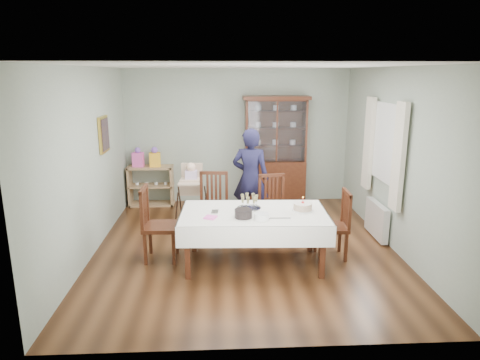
{
  "coord_description": "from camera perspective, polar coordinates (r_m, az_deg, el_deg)",
  "views": [
    {
      "loc": [
        -0.39,
        -6.13,
        2.61
      ],
      "look_at": [
        -0.06,
        0.2,
        1.02
      ],
      "focal_mm": 32.0,
      "sensor_mm": 36.0,
      "label": 1
    }
  ],
  "objects": [
    {
      "name": "window",
      "position": [
        7.02,
        18.97,
        4.66
      ],
      "size": [
        0.04,
        1.02,
        1.22
      ],
      "primitive_type": "cube",
      "color": "white",
      "rests_on": "room_shell"
    },
    {
      "name": "chair_far_left",
      "position": [
        6.9,
        -3.61,
        -5.31
      ],
      "size": [
        0.52,
        0.52,
        1.07
      ],
      "rotation": [
        0.0,
        0.0,
        -0.1
      ],
      "color": "#4A2512",
      "rests_on": "floor"
    },
    {
      "name": "high_chair",
      "position": [
        7.48,
        -6.42,
        -2.84
      ],
      "size": [
        0.53,
        0.53,
        1.13
      ],
      "rotation": [
        0.0,
        0.0,
        -0.05
      ],
      "color": "black",
      "rests_on": "floor"
    },
    {
      "name": "champagne_tray",
      "position": [
        5.97,
        1.21,
        -3.32
      ],
      "size": [
        0.34,
        0.34,
        0.2
      ],
      "color": "silver",
      "rests_on": "dining_table"
    },
    {
      "name": "dining_table",
      "position": [
        5.99,
        1.83,
        -7.7
      ],
      "size": [
        2.04,
        1.23,
        0.76
      ],
      "rotation": [
        0.0,
        0.0,
        -0.04
      ],
      "color": "#4A2512",
      "rests_on": "floor"
    },
    {
      "name": "woman",
      "position": [
        7.27,
        1.41,
        0.19
      ],
      "size": [
        0.71,
        0.56,
        1.72
      ],
      "primitive_type": "imported",
      "rotation": [
        0.0,
        0.0,
        2.88
      ],
      "color": "black",
      "rests_on": "floor"
    },
    {
      "name": "napkin_stack",
      "position": [
        5.63,
        -3.97,
        -4.98
      ],
      "size": [
        0.19,
        0.19,
        0.02
      ],
      "primitive_type": "cube",
      "rotation": [
        0.0,
        0.0,
        -0.38
      ],
      "color": "#FE5DC2",
      "rests_on": "dining_table"
    },
    {
      "name": "china_cabinet",
      "position": [
        8.59,
        4.71,
        4.09
      ],
      "size": [
        1.3,
        0.48,
        2.18
      ],
      "color": "#4A2512",
      "rests_on": "floor"
    },
    {
      "name": "radiator",
      "position": [
        7.29,
        17.75,
        -5.06
      ],
      "size": [
        0.1,
        0.8,
        0.55
      ],
      "primitive_type": "cube",
      "color": "white",
      "rests_on": "floor"
    },
    {
      "name": "chair_end_left",
      "position": [
        6.26,
        -10.63,
        -7.62
      ],
      "size": [
        0.49,
        0.49,
        1.07
      ],
      "rotation": [
        0.0,
        0.0,
        1.54
      ],
      "color": "#4A2512",
      "rests_on": "floor"
    },
    {
      "name": "plate_stack_dark",
      "position": [
        5.62,
        0.46,
        -4.48
      ],
      "size": [
        0.27,
        0.27,
        0.11
      ],
      "primitive_type": "cylinder",
      "rotation": [
        0.0,
        0.0,
        -0.16
      ],
      "color": "black",
      "rests_on": "dining_table"
    },
    {
      "name": "gift_bag_orange",
      "position": [
        8.63,
        -11.28,
        2.92
      ],
      "size": [
        0.23,
        0.17,
        0.39
      ],
      "color": "yellow",
      "rests_on": "sideboard"
    },
    {
      "name": "cutlery",
      "position": [
        5.87,
        -3.73,
        -4.22
      ],
      "size": [
        0.13,
        0.17,
        0.01
      ],
      "primitive_type": null,
      "rotation": [
        0.0,
        0.0,
        -0.07
      ],
      "color": "silver",
      "rests_on": "dining_table"
    },
    {
      "name": "floor",
      "position": [
        6.67,
        0.62,
        -8.92
      ],
      "size": [
        5.0,
        5.0,
        0.0
      ],
      "primitive_type": "plane",
      "color": "#593319",
      "rests_on": "ground"
    },
    {
      "name": "room_shell",
      "position": [
        6.73,
        0.38,
        6.38
      ],
      "size": [
        5.0,
        5.0,
        5.0
      ],
      "color": "#9EAA99",
      "rests_on": "floor"
    },
    {
      "name": "sideboard",
      "position": [
        8.8,
        -11.77,
        -0.74
      ],
      "size": [
        0.9,
        0.38,
        0.8
      ],
      "color": "tan",
      "rests_on": "floor"
    },
    {
      "name": "cake_knife",
      "position": [
        5.61,
        5.18,
        -5.1
      ],
      "size": [
        0.31,
        0.04,
        0.01
      ],
      "primitive_type": "cube",
      "rotation": [
        0.0,
        0.0,
        -0.03
      ],
      "color": "silver",
      "rests_on": "dining_table"
    },
    {
      "name": "plate_stack_white",
      "position": [
        5.56,
        2.9,
        -4.87
      ],
      "size": [
        0.23,
        0.23,
        0.08
      ],
      "primitive_type": "cylinder",
      "rotation": [
        0.0,
        0.0,
        -0.22
      ],
      "color": "white",
      "rests_on": "dining_table"
    },
    {
      "name": "chair_far_right",
      "position": [
        6.96,
        4.53,
        -5.28
      ],
      "size": [
        0.51,
        0.51,
        1.02
      ],
      "rotation": [
        0.0,
        0.0,
        0.14
      ],
      "color": "#4A2512",
      "rests_on": "floor"
    },
    {
      "name": "chair_end_right",
      "position": [
        6.37,
        12.15,
        -7.52
      ],
      "size": [
        0.46,
        0.46,
        0.99
      ],
      "rotation": [
        0.0,
        0.0,
        -1.6
      ],
      "color": "#4A2512",
      "rests_on": "floor"
    },
    {
      "name": "birthday_cake",
      "position": [
        5.96,
        8.35,
        -3.58
      ],
      "size": [
        0.29,
        0.29,
        0.2
      ],
      "color": "white",
      "rests_on": "dining_table"
    },
    {
      "name": "gift_bag_pink",
      "position": [
        8.69,
        -13.44,
        2.86
      ],
      "size": [
        0.23,
        0.16,
        0.39
      ],
      "color": "#FE5DC2",
      "rests_on": "sideboard"
    },
    {
      "name": "curtain_right",
      "position": [
        7.58,
        16.78,
        4.72
      ],
      "size": [
        0.07,
        0.3,
        1.55
      ],
      "primitive_type": "cube",
      "color": "silver",
      "rests_on": "room_shell"
    },
    {
      "name": "curtain_left",
      "position": [
        6.45,
        20.41,
        2.86
      ],
      "size": [
        0.07,
        0.3,
        1.55
      ],
      "primitive_type": "cube",
      "color": "silver",
      "rests_on": "room_shell"
    },
    {
      "name": "picture_frame",
      "position": [
        7.23,
        -17.71,
        5.82
      ],
      "size": [
        0.04,
        0.48,
        0.58
      ],
      "primitive_type": "cube",
      "color": "gold",
      "rests_on": "room_shell"
    }
  ]
}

